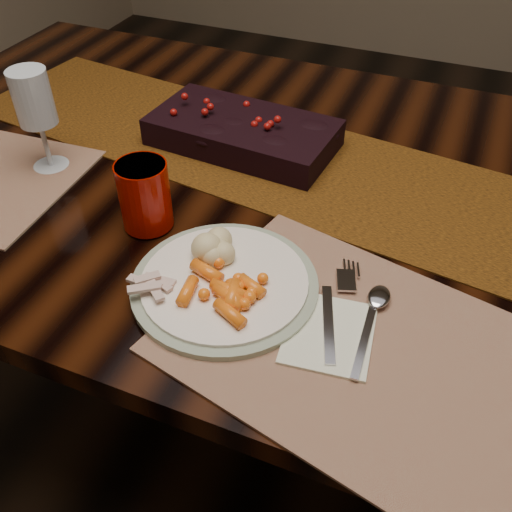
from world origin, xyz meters
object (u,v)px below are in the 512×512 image
at_px(placemat_main, 357,347).
at_px(dinner_plate, 225,283).
at_px(dining_table, 292,323).
at_px(centerpiece, 243,128).
at_px(wine_glass, 39,121).
at_px(mashed_potatoes, 222,245).
at_px(red_cup, 145,195).
at_px(turkey_shreds, 154,284).
at_px(napkin, 329,334).
at_px(baby_carrots, 216,291).

bearing_deg(placemat_main, dinner_plate, -176.24).
xyz_separation_m(dining_table, centerpiece, (-0.15, 0.08, 0.41)).
bearing_deg(wine_glass, mashed_potatoes, -17.16).
relative_size(placemat_main, red_cup, 4.27).
height_order(centerpiece, placemat_main, centerpiece).
height_order(placemat_main, mashed_potatoes, mashed_potatoes).
distance_m(turkey_shreds, wine_glass, 0.42).
height_order(dining_table, napkin, napkin).
xyz_separation_m(placemat_main, turkey_shreds, (-0.28, -0.02, 0.03)).
height_order(centerpiece, wine_glass, wine_glass).
bearing_deg(red_cup, mashed_potatoes, -15.66).
bearing_deg(turkey_shreds, centerpiece, 96.65).
distance_m(centerpiece, mashed_potatoes, 0.35).
distance_m(placemat_main, turkey_shreds, 0.29).
relative_size(dining_table, mashed_potatoes, 23.00).
bearing_deg(placemat_main, mashed_potatoes, 174.13).
height_order(centerpiece, mashed_potatoes, centerpiece).
relative_size(placemat_main, wine_glass, 2.55).
bearing_deg(napkin, dining_table, 108.08).
bearing_deg(dinner_plate, wine_glass, 158.45).
xyz_separation_m(baby_carrots, turkey_shreds, (-0.08, -0.02, -0.00)).
distance_m(baby_carrots, red_cup, 0.22).
xyz_separation_m(placemat_main, red_cup, (-0.38, 0.12, 0.06)).
distance_m(baby_carrots, mashed_potatoes, 0.08).
bearing_deg(napkin, placemat_main, -13.67).
bearing_deg(placemat_main, red_cup, 175.44).
bearing_deg(napkin, baby_carrots, 174.93).
height_order(napkin, wine_glass, wine_glass).
bearing_deg(turkey_shreds, dinner_plate, 32.48).
xyz_separation_m(napkin, red_cup, (-0.34, 0.12, 0.05)).
bearing_deg(placemat_main, turkey_shreds, -163.07).
relative_size(mashed_potatoes, red_cup, 0.71).
bearing_deg(baby_carrots, napkin, 1.67).
xyz_separation_m(placemat_main, mashed_potatoes, (-0.23, 0.08, 0.04)).
distance_m(mashed_potatoes, napkin, 0.20).
relative_size(centerpiece, mashed_potatoes, 4.45).
height_order(red_cup, wine_glass, wine_glass).
bearing_deg(dining_table, centerpiece, 152.12).
relative_size(centerpiece, red_cup, 3.15).
distance_m(centerpiece, baby_carrots, 0.43).
height_order(dinner_plate, mashed_potatoes, mashed_potatoes).
xyz_separation_m(placemat_main, napkin, (-0.04, 0.00, 0.00)).
height_order(baby_carrots, red_cup, red_cup).
xyz_separation_m(dinner_plate, red_cup, (-0.17, 0.09, 0.05)).
bearing_deg(dining_table, turkey_shreds, -105.38).
distance_m(dinner_plate, red_cup, 0.20).
distance_m(placemat_main, baby_carrots, 0.20).
height_order(dining_table, wine_glass, wine_glass).
distance_m(centerpiece, wine_glass, 0.37).
height_order(dinner_plate, red_cup, red_cup).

